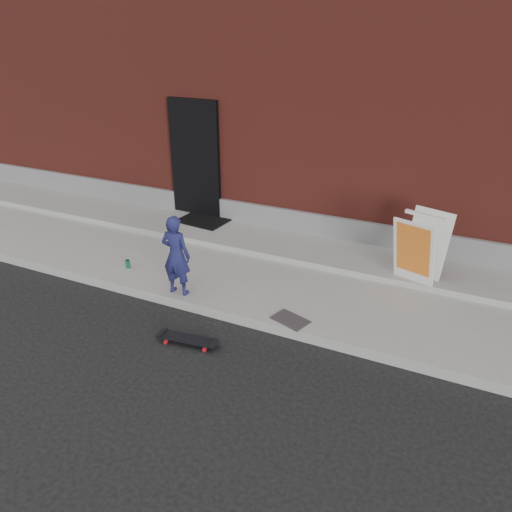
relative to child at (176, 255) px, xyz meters
The scene contains 10 objects.
ground 1.50m from the child, ahead, with size 80.00×80.00×0.00m, color black.
sidewalk 1.94m from the child, 45.63° to the left, with size 20.00×3.00×0.15m, color gray.
apron 2.60m from the child, 59.97° to the left, with size 20.00×1.20×0.10m, color gray.
building 7.13m from the child, 79.41° to the left, with size 20.00×8.10×5.00m.
child is the anchor object (origin of this frame).
skateboard 1.32m from the child, 51.26° to the right, with size 0.82×0.30×0.09m.
pizza_sign 3.62m from the child, 29.42° to the left, with size 0.82×0.89×1.05m.
soda_can 1.36m from the child, 164.61° to the left, with size 0.07×0.07×0.14m, color #1A8545.
doormat 2.74m from the child, 112.45° to the left, with size 0.92×0.75×0.03m, color black.
utility_plate 1.90m from the child, ahead, with size 0.49×0.32×0.01m, color #57575C.
Camera 1 is at (2.56, -5.19, 3.86)m, focal length 35.00 mm.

